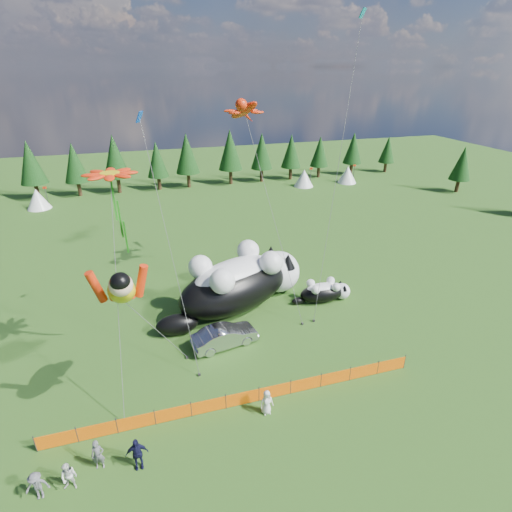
# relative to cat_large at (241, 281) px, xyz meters

# --- Properties ---
(ground) EXTENTS (160.00, 160.00, 0.00)m
(ground) POSITION_rel_cat_large_xyz_m (-2.71, -7.47, -2.33)
(ground) COLOR #0C3309
(ground) RESTS_ON ground
(safety_fence) EXTENTS (22.06, 0.06, 1.10)m
(safety_fence) POSITION_rel_cat_large_xyz_m (-2.71, -10.47, -1.82)
(safety_fence) COLOR #262626
(safety_fence) RESTS_ON ground
(tree_line) EXTENTS (90.00, 4.00, 8.00)m
(tree_line) POSITION_rel_cat_large_xyz_m (-2.71, 37.53, 1.67)
(tree_line) COLOR black
(tree_line) RESTS_ON ground
(festival_tents) EXTENTS (50.00, 3.20, 2.80)m
(festival_tents) POSITION_rel_cat_large_xyz_m (8.29, 32.53, -0.93)
(festival_tents) COLOR white
(festival_tents) RESTS_ON ground
(cat_large) EXTENTS (12.92, 8.32, 4.90)m
(cat_large) POSITION_rel_cat_large_xyz_m (0.00, 0.00, 0.00)
(cat_large) COLOR black
(cat_large) RESTS_ON ground
(cat_small) EXTENTS (5.19, 1.98, 1.87)m
(cat_small) POSITION_rel_cat_large_xyz_m (6.94, -1.24, -1.44)
(cat_small) COLOR black
(cat_small) RESTS_ON ground
(car) EXTENTS (4.93, 2.46, 1.55)m
(car) POSITION_rel_cat_large_xyz_m (-2.46, -4.72, -1.55)
(car) COLOR #B6B6BB
(car) RESTS_ON ground
(spectator_a) EXTENTS (0.67, 0.48, 1.71)m
(spectator_a) POSITION_rel_cat_large_xyz_m (-10.53, -12.34, -1.47)
(spectator_a) COLOR #57585C
(spectator_a) RESTS_ON ground
(spectator_b) EXTENTS (0.86, 0.63, 1.58)m
(spectator_b) POSITION_rel_cat_large_xyz_m (-11.77, -13.12, -1.54)
(spectator_b) COLOR silver
(spectator_b) RESTS_ON ground
(spectator_c) EXTENTS (1.10, 0.58, 1.86)m
(spectator_c) POSITION_rel_cat_large_xyz_m (-8.69, -12.89, -1.40)
(spectator_c) COLOR #121334
(spectator_c) RESTS_ON ground
(spectator_d) EXTENTS (1.02, 0.53, 1.57)m
(spectator_d) POSITION_rel_cat_large_xyz_m (-13.11, -13.19, -1.54)
(spectator_d) COLOR #57585C
(spectator_d) RESTS_ON ground
(spectator_e) EXTENTS (0.80, 0.55, 1.58)m
(spectator_e) POSITION_rel_cat_large_xyz_m (-1.55, -11.44, -1.54)
(spectator_e) COLOR silver
(spectator_e) RESTS_ON ground
(superhero_kite) EXTENTS (5.66, 5.96, 10.41)m
(superhero_kite) POSITION_rel_cat_large_xyz_m (-8.49, -8.74, 5.48)
(superhero_kite) COLOR #DBC20B
(superhero_kite) RESTS_ON ground
(gecko_kite) EXTENTS (4.34, 13.01, 17.65)m
(gecko_kite) POSITION_rel_cat_large_xyz_m (1.91, 5.66, 12.49)
(gecko_kite) COLOR red
(gecko_kite) RESTS_ON ground
(flower_kite) EXTENTS (3.97, 7.50, 13.72)m
(flower_kite) POSITION_rel_cat_large_xyz_m (-8.43, -4.48, 10.22)
(flower_kite) COLOR red
(flower_kite) RESTS_ON ground
(diamond_kite_a) EXTENTS (2.05, 7.10, 16.53)m
(diamond_kite_a) POSITION_rel_cat_large_xyz_m (-6.34, -1.14, 12.06)
(diamond_kite_a) COLOR #0B40A8
(diamond_kite_a) RESTS_ON ground
(diamond_kite_b) EXTENTS (4.94, 5.31, 22.38)m
(diamond_kite_b) POSITION_rel_cat_large_xyz_m (8.88, 0.65, 17.29)
(diamond_kite_b) COLOR #0B858D
(diamond_kite_b) RESTS_ON ground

